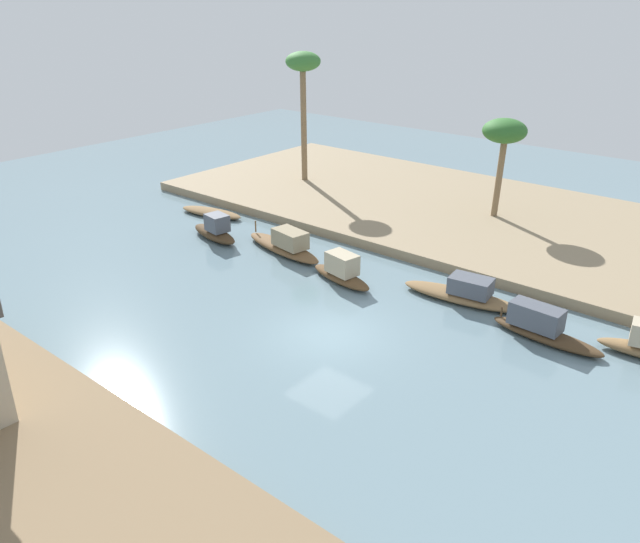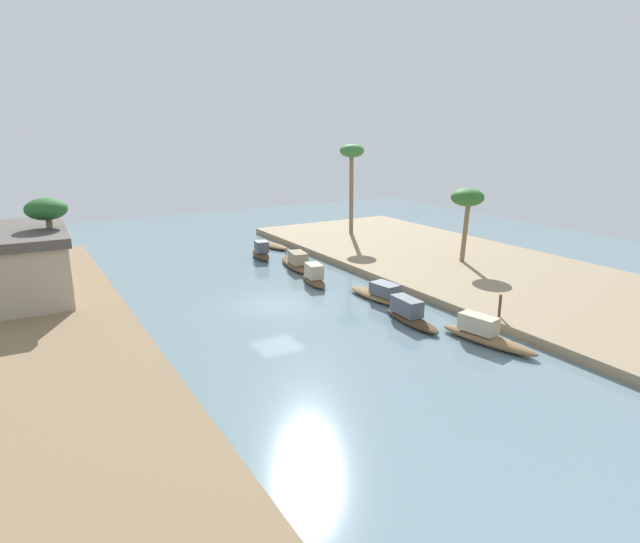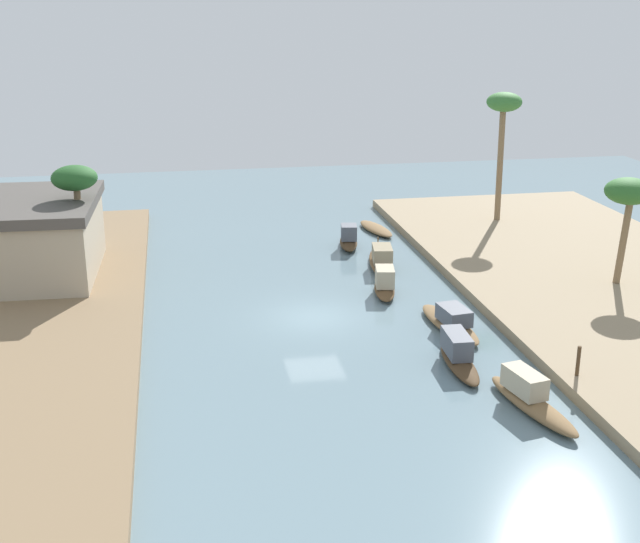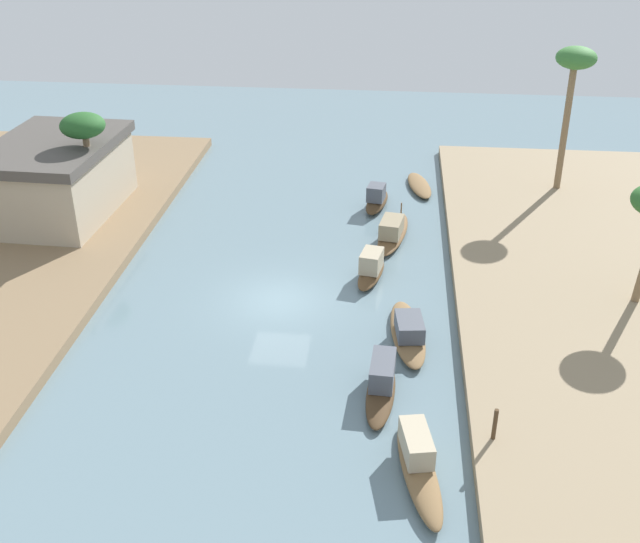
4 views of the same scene
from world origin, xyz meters
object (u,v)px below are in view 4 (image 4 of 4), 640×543
object	(u,v)px
sampan_with_tall_canopy	(408,331)
mooring_post	(495,424)
palm_tree_left_far	(575,69)
palm_tree_right_tall	(83,129)
sampan_foreground	(371,268)
sampan_with_red_awning	(377,199)
riverside_building	(56,177)
sampan_midstream	(419,185)
sampan_upstream_small	(382,382)
sampan_downstream_large	(393,232)
sampan_open_hull	(418,462)

from	to	relation	value
sampan_with_tall_canopy	mooring_post	xyz separation A→B (m)	(-6.12, -2.65, 0.67)
palm_tree_left_far	palm_tree_right_tall	world-z (taller)	palm_tree_left_far
sampan_foreground	palm_tree_right_tall	world-z (taller)	palm_tree_right_tall
sampan_with_red_awning	riverside_building	distance (m)	16.68
sampan_foreground	sampan_midstream	xyz separation A→B (m)	(10.93, -2.31, -0.31)
sampan_upstream_small	palm_tree_left_far	size ratio (longest dim) A/B	0.53
sampan_with_red_awning	palm_tree_right_tall	xyz separation A→B (m)	(-3.75, 14.23, 4.63)
sampan_with_tall_canopy	palm_tree_left_far	xyz separation A→B (m)	(15.53, -8.23, 6.71)
sampan_with_tall_canopy	palm_tree_right_tall	world-z (taller)	palm_tree_right_tall
mooring_post	riverside_building	distance (m)	25.85
sampan_midstream	mooring_post	world-z (taller)	mooring_post
mooring_post	palm_tree_right_tall	size ratio (longest dim) A/B	0.21
sampan_downstream_large	sampan_upstream_small	bearing A→B (deg)	-171.13
sampan_with_tall_canopy	sampan_upstream_small	bearing A→B (deg)	158.20
sampan_downstream_large	sampan_foreground	bearing A→B (deg)	177.36
sampan_downstream_large	sampan_with_red_awning	distance (m)	4.00
sampan_open_hull	sampan_downstream_large	distance (m)	16.37
sampan_foreground	sampan_upstream_small	bearing A→B (deg)	-164.50
sampan_downstream_large	sampan_with_red_awning	world-z (taller)	sampan_with_red_awning
sampan_with_tall_canopy	sampan_upstream_small	xyz separation A→B (m)	(-3.55, 0.93, 0.10)
sampan_downstream_large	sampan_upstream_small	size ratio (longest dim) A/B	1.26
sampan_with_tall_canopy	sampan_foreground	bearing A→B (deg)	11.49
sampan_foreground	sampan_with_red_awning	size ratio (longest dim) A/B	0.99
palm_tree_right_tall	riverside_building	bearing A→B (deg)	78.08
palm_tree_left_far	sampan_with_red_awning	bearing A→B (deg)	105.27
sampan_open_hull	sampan_foreground	bearing A→B (deg)	-2.30
palm_tree_right_tall	sampan_midstream	bearing A→B (deg)	-67.87
sampan_midstream	mooring_post	size ratio (longest dim) A/B	3.60
sampan_with_red_awning	palm_tree_right_tall	bearing A→B (deg)	114.63
sampan_with_tall_canopy	riverside_building	distance (m)	20.37
sampan_upstream_small	palm_tree_right_tall	world-z (taller)	palm_tree_right_tall
sampan_downstream_large	palm_tree_right_tall	size ratio (longest dim) A/B	0.95
sampan_open_hull	sampan_downstream_large	world-z (taller)	sampan_open_hull
sampan_with_tall_canopy	riverside_building	world-z (taller)	riverside_building
sampan_with_red_awning	sampan_upstream_small	distance (m)	16.39
sampan_foreground	sampan_with_red_awning	bearing A→B (deg)	10.93
sampan_with_tall_canopy	palm_tree_right_tall	bearing A→B (deg)	53.20
sampan_foreground	palm_tree_left_far	distance (m)	15.94
sampan_upstream_small	sampan_with_red_awning	bearing A→B (deg)	5.83
sampan_foreground	sampan_upstream_small	xyz separation A→B (m)	(-8.43, -0.71, -0.03)
sampan_open_hull	sampan_with_tall_canopy	world-z (taller)	sampan_open_hull
sampan_open_hull	palm_tree_left_far	size ratio (longest dim) A/B	0.63
riverside_building	sampan_upstream_small	bearing A→B (deg)	-125.45
sampan_downstream_large	riverside_building	world-z (taller)	riverside_building
sampan_open_hull	sampan_midstream	bearing A→B (deg)	-12.17
sampan_open_hull	sampan_midstream	size ratio (longest dim) A/B	1.20
sampan_with_red_awning	palm_tree_left_far	size ratio (longest dim) A/B	0.45
palm_tree_left_far	sampan_upstream_small	bearing A→B (deg)	154.36
sampan_midstream	riverside_building	world-z (taller)	riverside_building
riverside_building	sampan_with_tall_canopy	bearing A→B (deg)	-115.85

